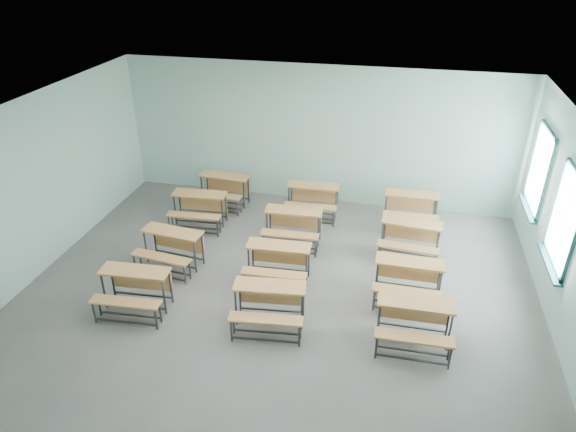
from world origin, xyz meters
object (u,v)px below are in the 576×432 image
Objects in this scene: desk_unit_r2c2 at (410,235)px; desk_unit_r3c1 at (313,196)px; desk_unit_r3c0 at (223,186)px; desk_unit_r1c1 at (278,259)px; desk_unit_r1c2 at (409,276)px; desk_unit_r2c0 at (199,205)px; desk_unit_r2c1 at (293,223)px; desk_unit_r0c0 at (134,285)px; desk_unit_r0c2 at (415,318)px; desk_unit_r1c0 at (171,244)px; desk_unit_r3c2 at (411,205)px; desk_unit_r0c1 at (269,301)px.

desk_unit_r2c2 and desk_unit_r3c1 have the same top height.
desk_unit_r1c1 is at bearing -49.73° from desk_unit_r3c0.
desk_unit_r1c1 and desk_unit_r1c2 have the same top height.
desk_unit_r2c0 and desk_unit_r2c1 have the same top height.
desk_unit_r2c2 is at bearing 27.46° from desk_unit_r0c0.
desk_unit_r1c1 is 0.98× the size of desk_unit_r3c0.
desk_unit_r2c1 is 1.00× the size of desk_unit_r3c1.
desk_unit_r1c1 and desk_unit_r2c0 have the same top height.
desk_unit_r0c2 is (4.56, 0.18, 0.00)m from desk_unit_r0c0.
desk_unit_r0c0 is 4.01m from desk_unit_r3c0.
desk_unit_r1c0 is 1.06× the size of desk_unit_r3c2.
desk_unit_r0c0 and desk_unit_r1c1 have the same top height.
desk_unit_r1c0 is at bearing -132.76° from desk_unit_r3c1.
desk_unit_r0c0 and desk_unit_r2c2 have the same top height.
desk_unit_r0c0 is 1.02× the size of desk_unit_r3c1.
desk_unit_r0c2 is at bearing -1.51° from desk_unit_r0c0.
desk_unit_r0c2 is 5.37m from desk_unit_r2c0.
desk_unit_r3c1 is (-2.26, 3.77, 0.00)m from desk_unit_r0c2.
desk_unit_r0c2 is 0.96× the size of desk_unit_r2c2.
desk_unit_r3c2 is (2.15, 3.88, 0.00)m from desk_unit_r0c1.
desk_unit_r3c0 and desk_unit_r3c1 have the same top height.
desk_unit_r1c2 is 2.69m from desk_unit_r3c2.
desk_unit_r0c0 and desk_unit_r2c0 have the same top height.
desk_unit_r1c0 is 1.07× the size of desk_unit_r1c2.
desk_unit_r0c0 and desk_unit_r3c2 have the same top height.
desk_unit_r0c0 is 4.56m from desk_unit_r3c1.
desk_unit_r0c1 is 3.85m from desk_unit_r3c1.
desk_unit_r1c2 is 0.98× the size of desk_unit_r3c1.
desk_unit_r0c0 is at bearing -139.56° from desk_unit_r3c2.
desk_unit_r1c2 is (4.44, 1.29, 0.00)m from desk_unit_r0c0.
desk_unit_r0c0 is at bearing -130.79° from desk_unit_r2c1.
desk_unit_r0c2 is 1.00× the size of desk_unit_r1c2.
desk_unit_r3c2 is (2.15, 0.04, 0.00)m from desk_unit_r3c1.
desk_unit_r1c1 is (-2.42, 1.13, 0.00)m from desk_unit_r0c2.
desk_unit_r2c1 is at bearing -99.76° from desk_unit_r3c1.
desk_unit_r0c0 is 0.99× the size of desk_unit_r2c2.
desk_unit_r1c1 is 2.30m from desk_unit_r1c2.
desk_unit_r0c1 and desk_unit_r3c0 have the same top height.
desk_unit_r3c2 is at bearing 37.84° from desk_unit_r1c0.
desk_unit_r3c1 is at bearing 56.09° from desk_unit_r0c0.
desk_unit_r1c2 is 0.99× the size of desk_unit_r3c2.
desk_unit_r3c1 is at bearing 83.72° from desk_unit_r0c1.
desk_unit_r3c2 is (-0.01, 1.29, 0.00)m from desk_unit_r2c2.
desk_unit_r3c2 is at bearing 90.99° from desk_unit_r0c2.
desk_unit_r1c1 and desk_unit_r3c2 have the same top height.
desk_unit_r1c2 is at bearing 22.79° from desk_unit_r0c1.
desk_unit_r3c0 is at bearing 148.17° from desk_unit_r1c2.
desk_unit_r3c0 is at bearing 112.27° from desk_unit_r0c1.
desk_unit_r1c1 and desk_unit_r2c2 have the same top height.
desk_unit_r3c2 is at bearing 95.44° from desk_unit_r2c2.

